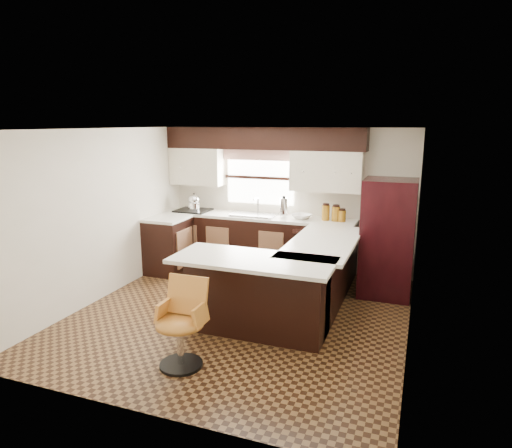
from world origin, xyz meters
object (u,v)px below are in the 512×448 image
at_px(refrigerator, 388,238).
at_px(peninsula_return, 257,296).
at_px(bar_chair, 180,325).
at_px(peninsula_long, 318,276).

bearing_deg(refrigerator, peninsula_return, -126.78).
bearing_deg(bar_chair, peninsula_return, 65.08).
relative_size(peninsula_return, refrigerator, 0.97).
height_order(peninsula_return, bar_chair, bar_chair).
bearing_deg(peninsula_return, peninsula_long, 61.70).
bearing_deg(refrigerator, bar_chair, -122.51).
xyz_separation_m(peninsula_long, peninsula_return, (-0.53, -0.97, 0.00)).
distance_m(peninsula_return, bar_chair, 1.14).
xyz_separation_m(peninsula_return, bar_chair, (-0.46, -1.04, 0.01)).
relative_size(peninsula_long, peninsula_return, 1.18).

